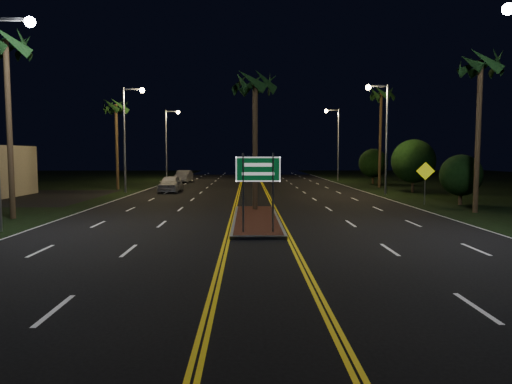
{
  "coord_description": "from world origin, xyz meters",
  "views": [
    {
      "loc": [
        -0.41,
        -15.47,
        3.28
      ],
      "look_at": [
        -0.11,
        1.38,
        1.9
      ],
      "focal_mm": 32.0,
      "sensor_mm": 36.0,
      "label": 1
    }
  ],
  "objects_px": {
    "palm_left_near": "(6,46)",
    "shrub_near": "(461,175)",
    "palm_left_far": "(116,107)",
    "car_near": "(170,182)",
    "median_island": "(256,219)",
    "palm_median": "(255,83)",
    "shrub_far": "(373,163)",
    "highway_sign": "(258,177)",
    "streetlight_left_mid": "(129,127)",
    "palm_right_near": "(481,65)",
    "streetlight_left_near": "(4,98)",
    "streetlight_right_mid": "(382,126)",
    "streetlight_right_far": "(335,136)",
    "streetlight_left_far": "(169,136)",
    "warning_sign": "(425,177)",
    "shrub_mid": "(413,161)",
    "palm_right_far": "(381,95)",
    "car_far": "(184,175)"
  },
  "relations": [
    {
      "from": "streetlight_left_far",
      "to": "streetlight_left_near",
      "type": "bearing_deg",
      "value": -90.0
    },
    {
      "from": "warning_sign",
      "to": "palm_left_near",
      "type": "bearing_deg",
      "value": -155.0
    },
    {
      "from": "shrub_mid",
      "to": "car_near",
      "type": "distance_m",
      "value": 21.36
    },
    {
      "from": "shrub_far",
      "to": "car_near",
      "type": "distance_m",
      "value": 23.9
    },
    {
      "from": "palm_left_near",
      "to": "highway_sign",
      "type": "bearing_deg",
      "value": -22.6
    },
    {
      "from": "streetlight_right_mid",
      "to": "car_far",
      "type": "height_order",
      "value": "streetlight_right_mid"
    },
    {
      "from": "streetlight_right_far",
      "to": "shrub_near",
      "type": "distance_m",
      "value": 28.39
    },
    {
      "from": "palm_median",
      "to": "palm_right_near",
      "type": "bearing_deg",
      "value": -2.29
    },
    {
      "from": "palm_left_near",
      "to": "shrub_near",
      "type": "xyz_separation_m",
      "value": [
        26.0,
        6.0,
        -6.73
      ]
    },
    {
      "from": "palm_right_near",
      "to": "streetlight_right_mid",
      "type": "bearing_deg",
      "value": 98.94
    },
    {
      "from": "shrub_mid",
      "to": "shrub_far",
      "type": "height_order",
      "value": "shrub_mid"
    },
    {
      "from": "shrub_mid",
      "to": "median_island",
      "type": "bearing_deg",
      "value": -129.47
    },
    {
      "from": "streetlight_left_mid",
      "to": "car_near",
      "type": "height_order",
      "value": "streetlight_left_mid"
    },
    {
      "from": "streetlight_right_mid",
      "to": "shrub_near",
      "type": "relative_size",
      "value": 2.73
    },
    {
      "from": "median_island",
      "to": "streetlight_left_near",
      "type": "bearing_deg",
      "value": -164.22
    },
    {
      "from": "highway_sign",
      "to": "streetlight_right_mid",
      "type": "height_order",
      "value": "streetlight_right_mid"
    },
    {
      "from": "streetlight_left_mid",
      "to": "palm_right_near",
      "type": "bearing_deg",
      "value": -31.2
    },
    {
      "from": "streetlight_left_near",
      "to": "palm_right_far",
      "type": "height_order",
      "value": "palm_right_far"
    },
    {
      "from": "streetlight_left_mid",
      "to": "palm_median",
      "type": "distance_m",
      "value": 17.25
    },
    {
      "from": "palm_left_far",
      "to": "shrub_far",
      "type": "height_order",
      "value": "palm_left_far"
    },
    {
      "from": "streetlight_left_mid",
      "to": "streetlight_left_far",
      "type": "height_order",
      "value": "same"
    },
    {
      "from": "palm_left_near",
      "to": "palm_left_far",
      "type": "height_order",
      "value": "palm_left_near"
    },
    {
      "from": "highway_sign",
      "to": "palm_left_far",
      "type": "relative_size",
      "value": 0.36
    },
    {
      "from": "streetlight_left_near",
      "to": "palm_right_near",
      "type": "height_order",
      "value": "palm_right_near"
    },
    {
      "from": "streetlight_left_near",
      "to": "warning_sign",
      "type": "height_order",
      "value": "streetlight_left_near"
    },
    {
      "from": "highway_sign",
      "to": "palm_left_near",
      "type": "bearing_deg",
      "value": 157.4
    },
    {
      "from": "streetlight_left_mid",
      "to": "palm_right_near",
      "type": "relative_size",
      "value": 0.97
    },
    {
      "from": "streetlight_left_near",
      "to": "car_near",
      "type": "height_order",
      "value": "streetlight_left_near"
    },
    {
      "from": "median_island",
      "to": "palm_median",
      "type": "height_order",
      "value": "palm_median"
    },
    {
      "from": "palm_median",
      "to": "shrub_mid",
      "type": "distance_m",
      "value": 19.97
    },
    {
      "from": "palm_left_far",
      "to": "shrub_mid",
      "type": "height_order",
      "value": "palm_left_far"
    },
    {
      "from": "highway_sign",
      "to": "palm_left_far",
      "type": "height_order",
      "value": "palm_left_far"
    },
    {
      "from": "streetlight_right_mid",
      "to": "warning_sign",
      "type": "xyz_separation_m",
      "value": [
        0.66,
        -7.73,
        -3.81
      ]
    },
    {
      "from": "car_near",
      "to": "warning_sign",
      "type": "xyz_separation_m",
      "value": [
        18.53,
        -10.53,
        0.98
      ]
    },
    {
      "from": "streetlight_right_far",
      "to": "palm_right_near",
      "type": "bearing_deg",
      "value": -86.63
    },
    {
      "from": "palm_right_far",
      "to": "streetlight_left_near",
      "type": "bearing_deg",
      "value": -132.0
    },
    {
      "from": "median_island",
      "to": "streetlight_left_mid",
      "type": "distance_m",
      "value": 20.8
    },
    {
      "from": "streetlight_left_mid",
      "to": "palm_right_far",
      "type": "height_order",
      "value": "palm_right_far"
    },
    {
      "from": "streetlight_left_mid",
      "to": "palm_median",
      "type": "bearing_deg",
      "value": -51.83
    },
    {
      "from": "palm_right_near",
      "to": "streetlight_right_far",
      "type": "bearing_deg",
      "value": 93.37
    },
    {
      "from": "streetlight_left_mid",
      "to": "warning_sign",
      "type": "height_order",
      "value": "streetlight_left_mid"
    },
    {
      "from": "shrub_near",
      "to": "warning_sign",
      "type": "height_order",
      "value": "shrub_near"
    },
    {
      "from": "palm_left_near",
      "to": "streetlight_left_near",
      "type": "bearing_deg",
      "value": -64.74
    },
    {
      "from": "shrub_mid",
      "to": "highway_sign",
      "type": "bearing_deg",
      "value": -123.44
    },
    {
      "from": "highway_sign",
      "to": "shrub_far",
      "type": "height_order",
      "value": "shrub_far"
    },
    {
      "from": "palm_left_far",
      "to": "car_near",
      "type": "relative_size",
      "value": 1.7
    },
    {
      "from": "palm_left_far",
      "to": "palm_right_near",
      "type": "relative_size",
      "value": 0.95
    },
    {
      "from": "median_island",
      "to": "car_far",
      "type": "bearing_deg",
      "value": 104.13
    },
    {
      "from": "streetlight_left_near",
      "to": "car_near",
      "type": "relative_size",
      "value": 1.74
    },
    {
      "from": "palm_median",
      "to": "streetlight_left_far",
      "type": "bearing_deg",
      "value": 107.58
    }
  ]
}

